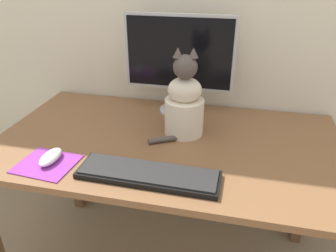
{
  "coord_description": "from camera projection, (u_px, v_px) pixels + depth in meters",
  "views": [
    {
      "loc": [
        0.24,
        -1.06,
        1.33
      ],
      "look_at": [
        0.02,
        -0.09,
        0.82
      ],
      "focal_mm": 35.0,
      "sensor_mm": 36.0,
      "label": 1
    }
  ],
  "objects": [
    {
      "name": "desk",
      "position": [
        167.0,
        160.0,
        1.29
      ],
      "size": [
        1.31,
        0.74,
        0.71
      ],
      "color": "brown",
      "rests_on": "ground_plane"
    },
    {
      "name": "monitor",
      "position": [
        179.0,
        59.0,
        1.38
      ],
      "size": [
        0.47,
        0.17,
        0.42
      ],
      "color": "#B2B2B7",
      "rests_on": "desk"
    },
    {
      "name": "keyboard",
      "position": [
        148.0,
        174.0,
        1.03
      ],
      "size": [
        0.46,
        0.14,
        0.02
      ],
      "rotation": [
        0.0,
        0.0,
        -0.02
      ],
      "color": "black",
      "rests_on": "desk"
    },
    {
      "name": "mousepad_left",
      "position": [
        47.0,
        164.0,
        1.1
      ],
      "size": [
        0.2,
        0.18,
        0.0
      ],
      "rotation": [
        0.0,
        0.0,
        -0.08
      ],
      "color": "purple",
      "rests_on": "desk"
    },
    {
      "name": "computer_mouse_left",
      "position": [
        51.0,
        157.0,
        1.11
      ],
      "size": [
        0.06,
        0.11,
        0.03
      ],
      "color": "white",
      "rests_on": "mousepad_left"
    },
    {
      "name": "cat",
      "position": [
        184.0,
        103.0,
        1.24
      ],
      "size": [
        0.2,
        0.21,
        0.34
      ],
      "rotation": [
        0.0,
        0.0,
        0.16
      ],
      "color": "beige",
      "rests_on": "desk"
    }
  ]
}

